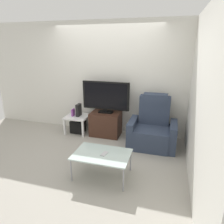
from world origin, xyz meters
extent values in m
plane|color=#9E998E|center=(0.00, 0.00, 0.00)|extent=(6.40, 6.40, 0.00)
cube|color=silver|center=(0.00, 1.13, 1.30)|extent=(6.40, 0.06, 2.60)
cube|color=silver|center=(1.88, 0.00, 1.30)|extent=(0.06, 4.48, 2.60)
cube|color=#3D2319|center=(0.04, 0.83, 0.28)|extent=(0.69, 0.49, 0.56)
cube|color=black|center=(0.04, 0.59, 0.39)|extent=(0.64, 0.02, 0.02)
cube|color=black|center=(0.04, 0.64, 0.43)|extent=(0.34, 0.11, 0.04)
cube|color=black|center=(0.04, 0.85, 0.57)|extent=(0.32, 0.20, 0.03)
cube|color=black|center=(0.04, 0.85, 0.61)|extent=(0.06, 0.04, 0.05)
cube|color=black|center=(0.04, 0.85, 0.96)|extent=(1.10, 0.05, 0.65)
cube|color=black|center=(0.04, 0.82, 0.96)|extent=(1.01, 0.01, 0.58)
cube|color=#2D384C|center=(1.16, 0.53, 0.21)|extent=(0.70, 0.72, 0.42)
cube|color=#2D384C|center=(1.16, 0.80, 0.73)|extent=(0.64, 0.20, 0.62)
cube|color=#2D384C|center=(1.16, 0.82, 0.98)|extent=(0.50, 0.26, 0.20)
cube|color=#2D384C|center=(0.74, 0.53, 0.28)|extent=(0.14, 0.68, 0.56)
cube|color=#2D384C|center=(1.58, 0.53, 0.28)|extent=(0.14, 0.68, 0.56)
cube|color=white|center=(-0.67, 0.79, 0.40)|extent=(0.54, 0.54, 0.04)
cube|color=white|center=(-0.91, 0.55, 0.19)|extent=(0.04, 0.04, 0.39)
cube|color=white|center=(-0.43, 0.55, 0.19)|extent=(0.04, 0.04, 0.39)
cube|color=white|center=(-0.91, 1.03, 0.19)|extent=(0.04, 0.04, 0.39)
cube|color=white|center=(-0.43, 1.03, 0.19)|extent=(0.04, 0.04, 0.39)
cube|color=black|center=(-0.67, 0.79, 0.15)|extent=(0.31, 0.31, 0.31)
cube|color=purple|center=(-0.77, 0.77, 0.51)|extent=(0.04, 0.14, 0.17)
cube|color=black|center=(-0.63, 0.80, 0.57)|extent=(0.07, 0.20, 0.29)
cube|color=#B2C6C1|center=(0.49, -0.74, 0.40)|extent=(0.90, 0.60, 0.02)
cylinder|color=gray|center=(0.07, -1.01, 0.19)|extent=(0.02, 0.02, 0.39)
cylinder|color=gray|center=(0.91, -1.01, 0.19)|extent=(0.02, 0.02, 0.39)
cylinder|color=gray|center=(0.07, -0.47, 0.19)|extent=(0.02, 0.02, 0.39)
cylinder|color=gray|center=(0.91, -0.47, 0.19)|extent=(0.02, 0.02, 0.39)
cube|color=#B7B7BC|center=(0.53, -0.74, 0.41)|extent=(0.09, 0.16, 0.01)
camera|label=1|loc=(1.45, -3.44, 2.05)|focal=32.50mm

